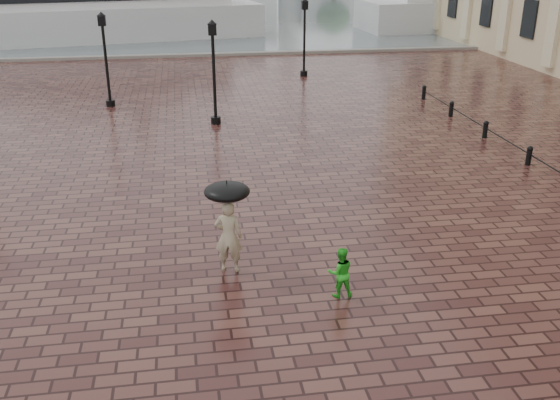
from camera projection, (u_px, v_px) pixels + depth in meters
name	position (u px, v px, depth m)	size (l,w,h in m)	color
ground	(128.00, 283.00, 15.01)	(300.00, 300.00, 0.00)	#341918
quay_edge	(158.00, 57.00, 44.20)	(80.00, 0.60, 0.30)	slate
bollard_row	(529.00, 155.00, 22.81)	(0.22, 21.22, 0.73)	black
street_lamps	(114.00, 60.00, 29.94)	(21.44, 14.44, 4.40)	black
adult_pedestrian	(229.00, 236.00, 15.26)	(0.68, 0.45, 1.88)	tan
child_pedestrian	(340.00, 272.00, 14.26)	(0.59, 0.46, 1.22)	green
ferry_near	(91.00, 5.00, 51.14)	(28.63, 11.90, 9.14)	silver
umbrella	(227.00, 192.00, 14.80)	(1.10, 1.10, 1.19)	black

